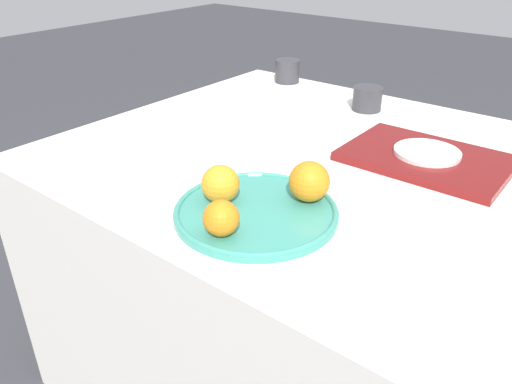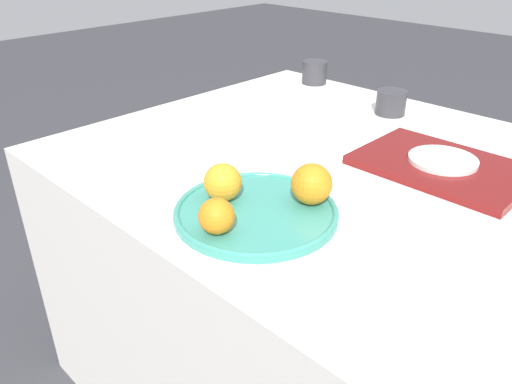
# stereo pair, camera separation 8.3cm
# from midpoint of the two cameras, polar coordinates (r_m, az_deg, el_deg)

# --- Properties ---
(table) EXTENTS (1.41, 1.06, 0.74)m
(table) POSITION_cam_midpoint_polar(r_m,az_deg,el_deg) (1.36, 8.11, -11.21)
(table) COLOR silver
(table) RESTS_ON ground_plane
(fruit_platter) EXTENTS (0.31, 0.31, 0.02)m
(fruit_platter) POSITION_cam_midpoint_polar(r_m,az_deg,el_deg) (0.94, -2.54, -2.27)
(fruit_platter) COLOR teal
(fruit_platter) RESTS_ON table
(orange_0) EXTENTS (0.07, 0.07, 0.07)m
(orange_0) POSITION_cam_midpoint_polar(r_m,az_deg,el_deg) (0.95, -6.58, 0.87)
(orange_0) COLOR orange
(orange_0) RESTS_ON fruit_platter
(orange_1) EXTENTS (0.06, 0.06, 0.06)m
(orange_1) POSITION_cam_midpoint_polar(r_m,az_deg,el_deg) (0.85, -6.80, -3.06)
(orange_1) COLOR orange
(orange_1) RESTS_ON fruit_platter
(orange_2) EXTENTS (0.08, 0.08, 0.08)m
(orange_2) POSITION_cam_midpoint_polar(r_m,az_deg,el_deg) (0.95, 3.63, 1.15)
(orange_2) COLOR orange
(orange_2) RESTS_ON fruit_platter
(serving_tray) EXTENTS (0.36, 0.25, 0.02)m
(serving_tray) POSITION_cam_midpoint_polar(r_m,az_deg,el_deg) (1.20, 17.01, 3.66)
(serving_tray) COLOR maroon
(serving_tray) RESTS_ON table
(side_plate) EXTENTS (0.15, 0.15, 0.01)m
(side_plate) POSITION_cam_midpoint_polar(r_m,az_deg,el_deg) (1.19, 17.11, 4.31)
(side_plate) COLOR silver
(side_plate) RESTS_ON serving_tray
(cup_1) EXTENTS (0.09, 0.09, 0.07)m
(cup_1) POSITION_cam_midpoint_polar(r_m,az_deg,el_deg) (1.52, 11.06, 10.41)
(cup_1) COLOR #333338
(cup_1) RESTS_ON table
(cup_2) EXTENTS (0.08, 0.08, 0.08)m
(cup_2) POSITION_cam_midpoint_polar(r_m,az_deg,el_deg) (1.78, 2.23, 13.62)
(cup_2) COLOR #333338
(cup_2) RESTS_ON table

